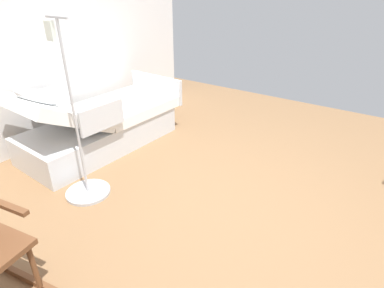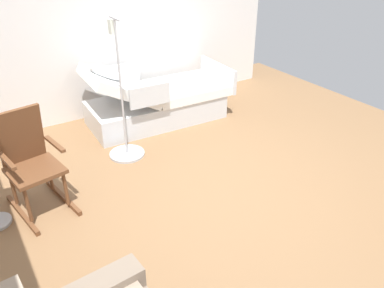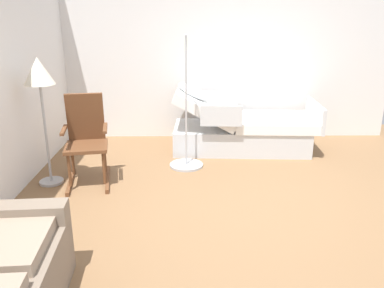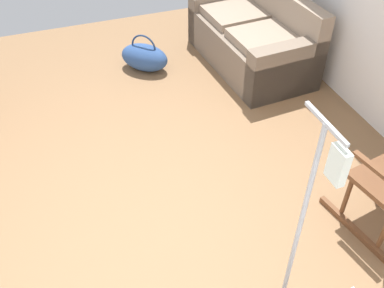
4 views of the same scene
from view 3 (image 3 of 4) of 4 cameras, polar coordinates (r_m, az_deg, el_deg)
ground_plane at (r=4.11m, az=7.96°, el=-9.88°), size 6.72×6.72×0.00m
side_wall at (r=6.38m, az=4.84°, el=12.98°), size 0.10×5.20×2.70m
hospital_bed at (r=5.89m, az=7.01°, el=2.11°), size 1.08×2.11×1.03m
rocking_chair at (r=4.84m, az=-14.91°, el=0.51°), size 0.83×0.59×1.05m
floor_lamp at (r=4.73m, az=-21.05°, el=8.56°), size 0.34×0.34×1.48m
iv_pole at (r=5.20m, az=-0.82°, el=-0.59°), size 0.44×0.44×1.69m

